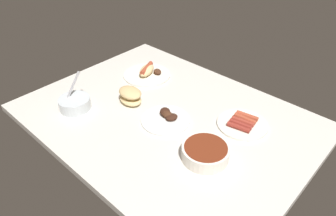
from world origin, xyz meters
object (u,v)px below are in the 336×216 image
object	(u,v)px
plate_grilled_meat	(166,118)
plate_sausages	(243,123)
plate_hotdog_assembled	(147,73)
bowl_chili	(205,152)
bowl_coleslaw	(75,103)
bread_stack	(130,96)

from	to	relation	value
plate_grilled_meat	plate_sausages	bearing A→B (deg)	-143.23
plate_grilled_meat	plate_hotdog_assembled	distance (cm)	38.82
bowl_chili	bowl_coleslaw	bearing A→B (deg)	13.06
bowl_coleslaw	plate_sausages	world-z (taller)	bowl_coleslaw
plate_hotdog_assembled	plate_sausages	bearing A→B (deg)	178.16
plate_hotdog_assembled	bowl_coleslaw	xyz separation A→B (cm)	(2.87, 41.63, 1.13)
bowl_coleslaw	bread_stack	distance (cm)	24.49
plate_grilled_meat	plate_sausages	size ratio (longest dim) A/B	0.98
plate_grilled_meat	bread_stack	bearing A→B (deg)	3.53
bowl_chili	plate_sausages	bearing A→B (deg)	-89.63
bread_stack	bowl_chili	bearing A→B (deg)	173.46
plate_sausages	plate_hotdog_assembled	bearing A→B (deg)	-1.84
plate_grilled_meat	plate_hotdog_assembled	xyz separation A→B (cm)	(32.75, -20.84, 0.65)
bowl_chili	bread_stack	xyz separation A→B (cm)	(46.38, -5.31, 0.72)
plate_grilled_meat	bowl_chili	size ratio (longest dim) A/B	1.19
plate_grilled_meat	plate_hotdog_assembled	world-z (taller)	plate_hotdog_assembled
bowl_chili	plate_hotdog_assembled	world-z (taller)	plate_hotdog_assembled
plate_grilled_meat	bowl_chili	world-z (taller)	bowl_chili
bowl_coleslaw	plate_sausages	distance (cm)	72.84
bowl_coleslaw	bread_stack	xyz separation A→B (cm)	(-14.79, -19.50, 0.78)
plate_hotdog_assembled	bread_stack	size ratio (longest dim) A/B	1.86
plate_hotdog_assembled	plate_grilled_meat	bearing A→B (deg)	147.53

